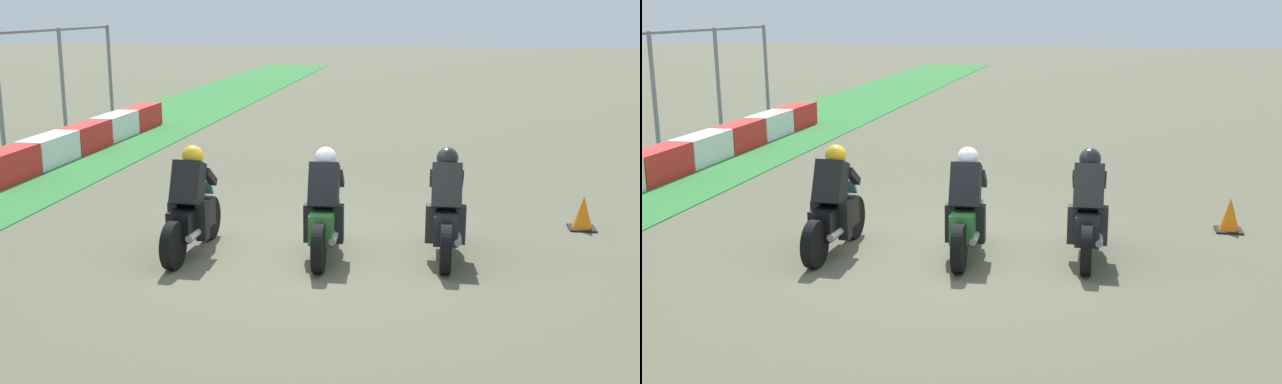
{
  "view_description": "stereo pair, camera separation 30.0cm",
  "coord_description": "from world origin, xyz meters",
  "views": [
    {
      "loc": [
        -10.34,
        -1.64,
        3.37
      ],
      "look_at": [
        -0.04,
        -0.05,
        0.9
      ],
      "focal_mm": 44.07,
      "sensor_mm": 36.0,
      "label": 1
    },
    {
      "loc": [
        -10.29,
        -1.94,
        3.37
      ],
      "look_at": [
        -0.04,
        -0.05,
        0.9
      ],
      "focal_mm": 44.07,
      "sensor_mm": 36.0,
      "label": 2
    }
  ],
  "objects": [
    {
      "name": "rider_lane_b",
      "position": [
        -0.07,
        -0.12,
        0.62
      ],
      "size": [
        2.04,
        0.55,
        1.51
      ],
      "rotation": [
        0.0,
        0.0,
        0.03
      ],
      "color": "black",
      "rests_on": "ground_plane"
    },
    {
      "name": "rider_lane_c",
      "position": [
        -0.22,
        1.72,
        0.62
      ],
      "size": [
        2.04,
        0.55,
        1.51
      ],
      "rotation": [
        0.0,
        0.0,
        -0.05
      ],
      "color": "black",
      "rests_on": "ground_plane"
    },
    {
      "name": "ground_plane",
      "position": [
        0.0,
        0.0,
        0.0
      ],
      "size": [
        120.0,
        120.0,
        0.0
      ],
      "primitive_type": "plane",
      "color": "#555540"
    },
    {
      "name": "rider_lane_a",
      "position": [
        0.15,
        -1.76,
        0.62
      ],
      "size": [
        2.04,
        0.54,
        1.51
      ],
      "rotation": [
        0.0,
        0.0,
        0.01
      ],
      "color": "black",
      "rests_on": "ground_plane"
    },
    {
      "name": "traffic_cone",
      "position": [
        1.87,
        -3.88,
        0.24
      ],
      "size": [
        0.4,
        0.4,
        0.53
      ],
      "color": "black",
      "rests_on": "ground_plane"
    }
  ]
}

